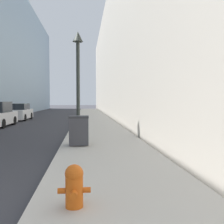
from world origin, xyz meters
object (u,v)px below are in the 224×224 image
at_px(fire_hydrant, 74,185).
at_px(trash_bin, 79,130).
at_px(lamppost, 78,70).
at_px(parked_sedan_far, 18,112).

distance_m(fire_hydrant, trash_bin, 5.52).
relative_size(trash_bin, lamppost, 0.22).
bearing_deg(fire_hydrant, parked_sedan_far, 106.80).
xyz_separation_m(fire_hydrant, parked_sedan_far, (-6.16, 20.40, 0.22)).
relative_size(lamppost, parked_sedan_far, 1.18).
distance_m(trash_bin, lamppost, 4.09).
relative_size(fire_hydrant, lamppost, 0.13).
relative_size(fire_hydrant, trash_bin, 0.61).
xyz_separation_m(fire_hydrant, trash_bin, (-0.07, 5.51, 0.22)).
distance_m(fire_hydrant, parked_sedan_far, 21.31).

